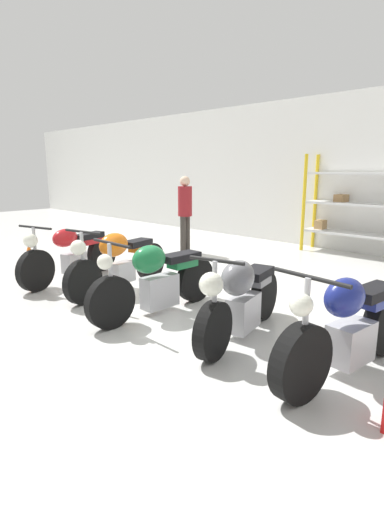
% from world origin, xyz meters
% --- Properties ---
extents(ground_plane, '(30.00, 30.00, 0.00)m').
position_xyz_m(ground_plane, '(0.00, 0.00, 0.00)').
color(ground_plane, silver).
extents(back_wall, '(30.00, 0.08, 3.60)m').
position_xyz_m(back_wall, '(0.00, 5.66, 1.80)').
color(back_wall, white).
rests_on(back_wall, ground_plane).
extents(motorcycle_red, '(0.88, 2.15, 1.03)m').
position_xyz_m(motorcycle_red, '(-2.37, -0.18, 0.47)').
color(motorcycle_red, black).
rests_on(motorcycle_red, ground_plane).
extents(motorcycle_orange, '(0.78, 2.17, 1.06)m').
position_xyz_m(motorcycle_orange, '(-1.24, 0.02, 0.50)').
color(motorcycle_orange, black).
rests_on(motorcycle_orange, ground_plane).
extents(motorcycle_green, '(0.74, 2.11, 1.06)m').
position_xyz_m(motorcycle_green, '(-0.05, -0.21, 0.47)').
color(motorcycle_green, black).
rests_on(motorcycle_green, ground_plane).
extents(motorcycle_grey, '(0.72, 1.95, 1.04)m').
position_xyz_m(motorcycle_grey, '(1.22, -0.05, 0.47)').
color(motorcycle_grey, black).
rests_on(motorcycle_grey, ground_plane).
extents(motorcycle_blue, '(0.70, 2.09, 1.08)m').
position_xyz_m(motorcycle_blue, '(2.46, -0.03, 0.46)').
color(motorcycle_blue, black).
rests_on(motorcycle_blue, ground_plane).
extents(person_near_rack, '(0.38, 0.38, 1.75)m').
position_xyz_m(person_near_rack, '(-2.66, 2.88, 1.03)').
color(person_near_rack, '#38332D').
rests_on(person_near_rack, ground_plane).
extents(traffic_cone, '(0.32, 0.32, 0.55)m').
position_xyz_m(traffic_cone, '(-3.45, -0.44, 0.28)').
color(traffic_cone, orange).
rests_on(traffic_cone, ground_plane).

